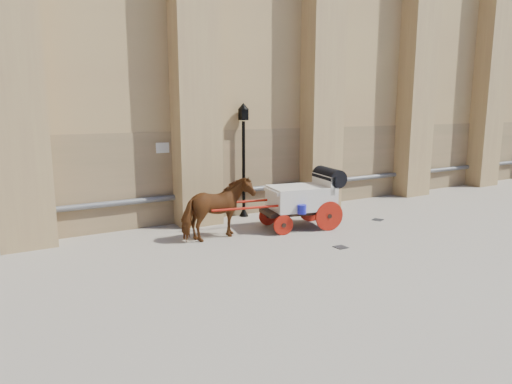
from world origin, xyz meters
TOP-DOWN VIEW (x-y plane):
  - ground at (0.00, 0.00)m, footprint 90.00×90.00m
  - horse at (-1.23, 1.64)m, footprint 2.20×1.21m
  - carriage at (1.74, 1.48)m, footprint 4.40×1.91m
  - street_lamp at (0.79, 3.76)m, footprint 0.37×0.37m
  - drain_grate_near at (1.30, -0.76)m, footprint 0.32×0.32m
  - drain_grate_far at (4.43, 0.98)m, footprint 0.42×0.42m

SIDE VIEW (x-z plane):
  - ground at x=0.00m, z-range 0.00..0.00m
  - drain_grate_near at x=1.30m, z-range 0.00..0.01m
  - drain_grate_far at x=4.43m, z-range 0.00..0.01m
  - horse at x=-1.23m, z-range 0.00..1.77m
  - carriage at x=1.74m, z-range 0.07..1.94m
  - street_lamp at x=0.79m, z-range 0.14..4.04m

